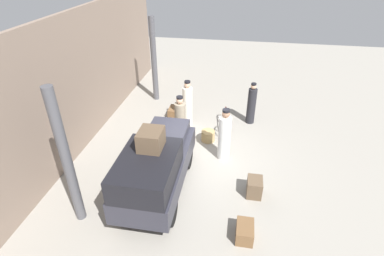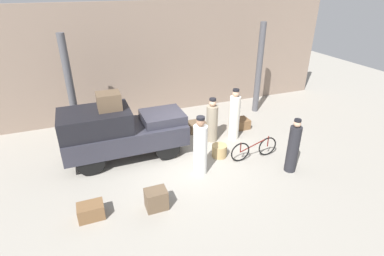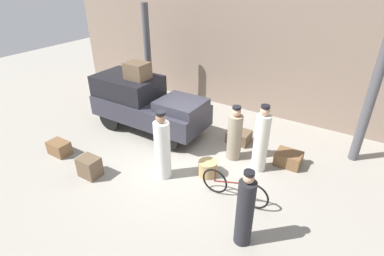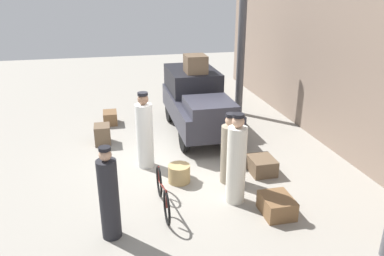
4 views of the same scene
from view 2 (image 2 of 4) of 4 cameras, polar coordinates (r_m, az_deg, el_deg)
name	(u,v)px [view 2 (image 2 of 4)]	position (r m, az deg, el deg)	size (l,w,h in m)	color
ground_plane	(189,158)	(9.77, -0.67, -5.68)	(30.00, 30.00, 0.00)	gray
station_building_facade	(153,60)	(12.52, -7.50, 12.66)	(16.00, 0.15, 4.50)	gray
canopy_pillar_left	(71,90)	(10.85, -22.08, 6.64)	(0.25, 0.25, 3.73)	#4C4C51
canopy_pillar_right	(259,69)	(12.91, 12.64, 10.90)	(0.25, 0.25, 3.73)	#4C4C51
truck	(120,131)	(9.61, -13.61, -0.50)	(3.79, 1.53, 1.72)	black
bicycle	(254,149)	(9.78, 11.74, -3.92)	(1.66, 0.04, 0.70)	black
wicker_basket	(219,151)	(9.79, 5.24, -4.33)	(0.49, 0.49, 0.40)	tan
porter_carrying_trunk	(293,148)	(9.25, 18.71, -3.57)	(0.34, 0.34, 1.70)	#232328
porter_with_bicycle	(234,116)	(10.67, 8.06, 2.22)	(0.38, 0.38, 1.87)	silver
conductor_in_dark_uniform	(200,148)	(8.62, 1.58, -3.89)	(0.40, 0.40, 1.84)	white
porter_standing_middle	(212,122)	(10.49, 3.84, 1.18)	(0.40, 0.40, 1.60)	gray
suitcase_black_upright	(91,211)	(7.86, -18.69, -14.76)	(0.62, 0.42, 0.39)	brown
trunk_wicker_pale	(240,124)	(11.73, 9.06, 0.83)	(0.68, 0.56, 0.37)	brown
trunk_umber_medium	(156,199)	(7.74, -6.82, -13.30)	(0.54, 0.42, 0.53)	brown
suitcase_tan_flat	(197,126)	(11.36, 0.92, 0.31)	(0.67, 0.56, 0.37)	brown
trunk_on_truck_roof	(109,101)	(9.19, -15.56, 4.97)	(0.69, 0.60, 0.51)	brown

